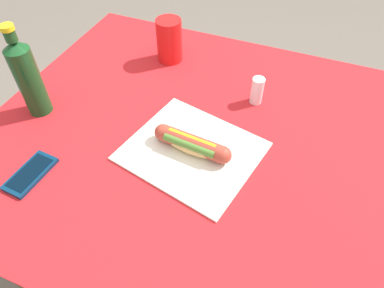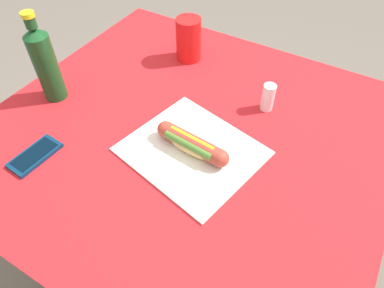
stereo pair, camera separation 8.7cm
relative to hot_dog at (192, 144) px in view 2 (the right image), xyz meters
name	(u,v)px [view 2 (the right image)]	position (x,y,z in m)	size (l,w,h in m)	color
ground_plane	(189,255)	(0.05, -0.06, -0.81)	(6.00, 6.00, 0.00)	#6B6056
dining_table	(187,162)	(0.05, -0.06, -0.17)	(1.06, 1.00, 0.78)	brown
paper_wrapper	(192,151)	(0.00, 0.00, -0.03)	(0.32, 0.28, 0.01)	silver
hot_dog	(192,144)	(0.00, 0.00, 0.00)	(0.21, 0.07, 0.05)	#DBB26B
cell_phone	(35,155)	(0.33, 0.21, -0.03)	(0.07, 0.13, 0.01)	#0A2D4C
soda_bottle	(45,63)	(0.46, 0.01, 0.09)	(0.07, 0.07, 0.26)	#14471E
drinking_cup	(189,39)	(0.22, -0.36, 0.04)	(0.08, 0.08, 0.14)	red
salt_shaker	(268,97)	(-0.10, -0.25, 0.01)	(0.04, 0.04, 0.08)	silver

